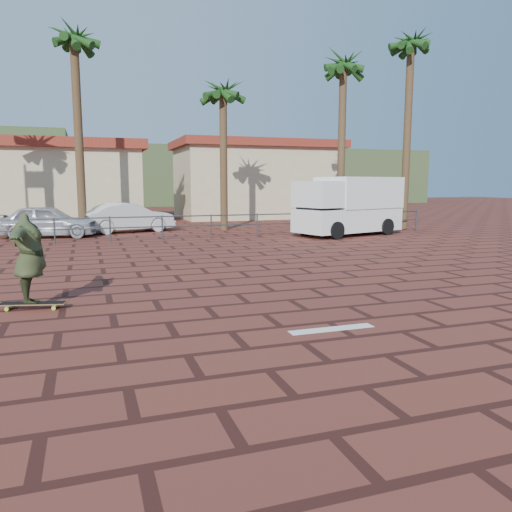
{
  "coord_description": "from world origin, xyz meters",
  "views": [
    {
      "loc": [
        -2.85,
        -7.95,
        2.26
      ],
      "look_at": [
        0.37,
        1.49,
        0.8
      ],
      "focal_mm": 35.0,
      "sensor_mm": 36.0,
      "label": 1
    }
  ],
  "objects": [
    {
      "name": "ground",
      "position": [
        0.0,
        0.0,
        0.0
      ],
      "size": [
        120.0,
        120.0,
        0.0
      ],
      "primitive_type": "plane",
      "color": "#5E271F",
      "rests_on": "ground"
    },
    {
      "name": "paint_stripe",
      "position": [
        0.7,
        -1.2,
        0.0
      ],
      "size": [
        1.4,
        0.22,
        0.01
      ],
      "primitive_type": "cube",
      "color": "white",
      "rests_on": "ground"
    },
    {
      "name": "guardrail",
      "position": [
        0.0,
        12.0,
        0.68
      ],
      "size": [
        24.06,
        0.06,
        1.0
      ],
      "color": "#47494F",
      "rests_on": "ground"
    },
    {
      "name": "palm_left",
      "position": [
        -3.0,
        15.0,
        7.95
      ],
      "size": [
        2.4,
        2.4,
        9.45
      ],
      "color": "brown",
      "rests_on": "ground"
    },
    {
      "name": "palm_center",
      "position": [
        3.5,
        15.5,
        6.36
      ],
      "size": [
        2.4,
        2.4,
        7.75
      ],
      "color": "brown",
      "rests_on": "ground"
    },
    {
      "name": "palm_right",
      "position": [
        9.0,
        14.0,
        7.58
      ],
      "size": [
        2.4,
        2.4,
        9.05
      ],
      "color": "brown",
      "rests_on": "ground"
    },
    {
      "name": "palm_far_right",
      "position": [
        12.0,
        13.0,
        8.51
      ],
      "size": [
        2.4,
        2.4,
        10.05
      ],
      "color": "brown",
      "rests_on": "ground"
    },
    {
      "name": "building_west",
      "position": [
        -6.0,
        22.0,
        2.28
      ],
      "size": [
        12.6,
        7.6,
        4.5
      ],
      "color": "beige",
      "rests_on": "ground"
    },
    {
      "name": "building_east",
      "position": [
        8.0,
        24.0,
        2.54
      ],
      "size": [
        10.6,
        6.6,
        5.0
      ],
      "color": "beige",
      "rests_on": "ground"
    },
    {
      "name": "hill_front",
      "position": [
        0.0,
        50.0,
        3.0
      ],
      "size": [
        70.0,
        18.0,
        6.0
      ],
      "primitive_type": "cube",
      "color": "#384C28",
      "rests_on": "ground"
    },
    {
      "name": "longboard",
      "position": [
        -3.85,
        1.68,
        0.1
      ],
      "size": [
        1.21,
        0.53,
        0.12
      ],
      "rotation": [
        0.0,
        0.0,
        -0.24
      ],
      "color": "olive",
      "rests_on": "ground"
    },
    {
      "name": "skateboarder",
      "position": [
        -3.85,
        1.68,
        0.93
      ],
      "size": [
        0.61,
        2.01,
        1.62
      ],
      "primitive_type": "imported",
      "rotation": [
        0.0,
        0.0,
        1.54
      ],
      "color": "#323B20",
      "rests_on": "longboard"
    },
    {
      "name": "campervan",
      "position": [
        8.09,
        11.51,
        1.33
      ],
      "size": [
        5.25,
        3.32,
        2.53
      ],
      "rotation": [
        0.0,
        0.0,
        0.29
      ],
      "color": "white",
      "rests_on": "ground"
    },
    {
      "name": "car_silver",
      "position": [
        -4.4,
        14.65,
        0.68
      ],
      "size": [
        4.2,
        2.21,
        1.36
      ],
      "primitive_type": "imported",
      "rotation": [
        0.0,
        0.0,
        1.42
      ],
      "color": "#AFB2B6",
      "rests_on": "ground"
    },
    {
      "name": "car_white",
      "position": [
        -1.0,
        15.89,
        0.69
      ],
      "size": [
        4.4,
        2.52,
        1.37
      ],
      "primitive_type": "imported",
      "rotation": [
        0.0,
        0.0,
        1.85
      ],
      "color": "silver",
      "rests_on": "ground"
    },
    {
      "name": "street_sign",
      "position": [
        7.0,
        12.0,
        1.61
      ],
      "size": [
        0.45,
        0.22,
        2.3
      ],
      "rotation": [
        0.0,
        0.0,
        -0.4
      ],
      "color": "gray",
      "rests_on": "ground"
    }
  ]
}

